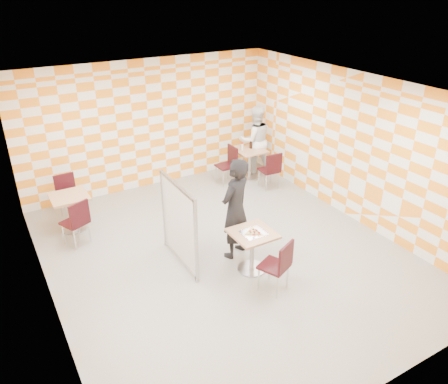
# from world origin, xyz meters

# --- Properties ---
(room_shell) EXTENTS (7.00, 7.00, 7.00)m
(room_shell) POSITION_xyz_m (0.00, 0.54, 1.50)
(room_shell) COLOR gray
(room_shell) RESTS_ON ground
(main_table) EXTENTS (0.70, 0.70, 0.75)m
(main_table) POSITION_xyz_m (0.15, -0.66, 0.51)
(main_table) COLOR tan
(main_table) RESTS_ON ground
(second_table) EXTENTS (0.70, 0.70, 0.75)m
(second_table) POSITION_xyz_m (2.25, 2.62, 0.51)
(second_table) COLOR tan
(second_table) RESTS_ON ground
(empty_table) EXTENTS (0.70, 0.70, 0.75)m
(empty_table) POSITION_xyz_m (-2.19, 2.29, 0.51)
(empty_table) COLOR tan
(empty_table) RESTS_ON ground
(chair_main_front) EXTENTS (0.56, 0.56, 0.92)m
(chair_main_front) POSITION_xyz_m (0.20, -1.36, 0.54)
(chair_main_front) COLOR black
(chair_main_front) RESTS_ON ground
(chair_second_front) EXTENTS (0.45, 0.46, 0.92)m
(chair_second_front) POSITION_xyz_m (2.33, 1.81, 0.54)
(chair_second_front) COLOR black
(chair_second_front) RESTS_ON ground
(chair_second_side) EXTENTS (0.44, 0.43, 0.92)m
(chair_second_side) POSITION_xyz_m (1.66, 2.65, 0.54)
(chair_second_side) COLOR black
(chair_second_side) RESTS_ON ground
(chair_empty_near) EXTENTS (0.56, 0.56, 0.92)m
(chair_empty_near) POSITION_xyz_m (-2.22, 1.64, 0.54)
(chair_empty_near) COLOR black
(chair_empty_near) RESTS_ON ground
(chair_empty_far) EXTENTS (0.45, 0.46, 0.92)m
(chair_empty_far) POSITION_xyz_m (-2.12, 2.89, 0.54)
(chair_empty_far) COLOR black
(chair_empty_far) RESTS_ON ground
(partition) EXTENTS (0.08, 1.38, 1.55)m
(partition) POSITION_xyz_m (-0.82, 0.15, 0.79)
(partition) COLOR white
(partition) RESTS_ON ground
(man_dark) EXTENTS (0.81, 0.69, 1.87)m
(man_dark) POSITION_xyz_m (0.16, -0.10, 0.93)
(man_dark) COLOR black
(man_dark) RESTS_ON ground
(man_white) EXTENTS (0.99, 0.85, 1.75)m
(man_white) POSITION_xyz_m (2.55, 2.84, 0.88)
(man_white) COLOR white
(man_white) RESTS_ON ground
(pizza_on_foil) EXTENTS (0.40, 0.40, 0.04)m
(pizza_on_foil) POSITION_xyz_m (0.15, -0.68, 0.77)
(pizza_on_foil) COLOR silver
(pizza_on_foil) RESTS_ON main_table
(sport_bottle) EXTENTS (0.06, 0.06, 0.20)m
(sport_bottle) POSITION_xyz_m (2.06, 2.68, 0.84)
(sport_bottle) COLOR white
(sport_bottle) RESTS_ON second_table
(soda_bottle) EXTENTS (0.07, 0.07, 0.23)m
(soda_bottle) POSITION_xyz_m (2.33, 2.70, 0.85)
(soda_bottle) COLOR black
(soda_bottle) RESTS_ON second_table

